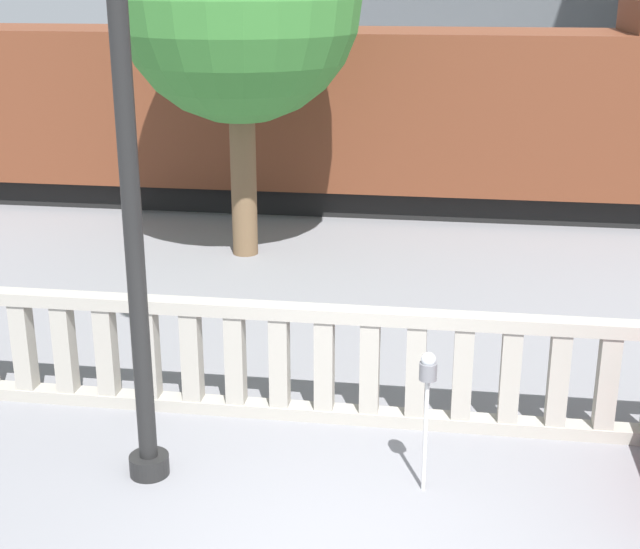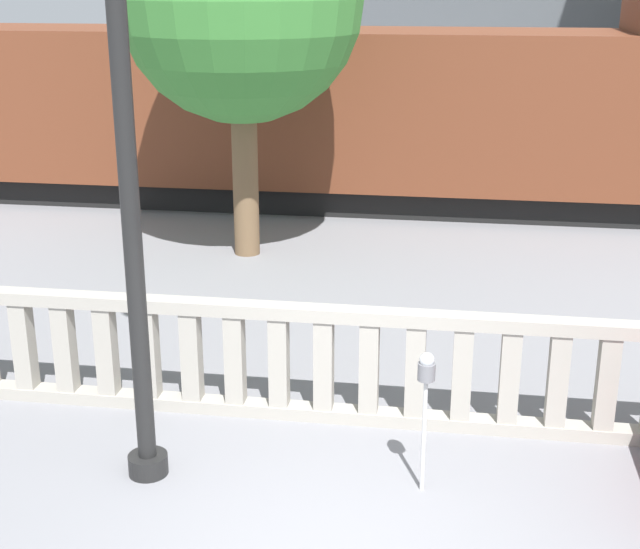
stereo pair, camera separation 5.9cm
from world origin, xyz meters
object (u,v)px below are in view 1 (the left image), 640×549
(lamppost, at_px, (121,53))
(parking_meter, at_px, (428,382))
(train_far, at_px, (437,50))
(train_near, at_px, (275,113))
(tree_left, at_px, (239,0))

(lamppost, xyz_separation_m, parking_meter, (2.63, 0.11, -2.87))
(train_far, bearing_deg, train_near, -100.85)
(train_near, relative_size, tree_left, 3.23)
(parking_meter, height_order, tree_left, tree_left)
(train_near, bearing_deg, parking_meter, -71.95)
(train_near, xyz_separation_m, tree_left, (0.20, -3.77, 2.33))
(lamppost, height_order, tree_left, lamppost)
(lamppost, distance_m, train_near, 11.20)
(train_near, distance_m, tree_left, 4.44)
(lamppost, distance_m, parking_meter, 3.89)
(train_near, bearing_deg, tree_left, -87.03)
(train_near, height_order, train_far, train_far)
(lamppost, bearing_deg, parking_meter, 2.50)
(parking_meter, xyz_separation_m, tree_left, (-3.34, 7.08, 3.10))
(tree_left, bearing_deg, train_far, 81.80)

